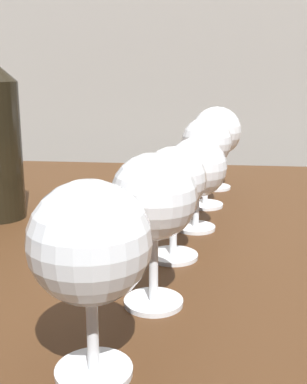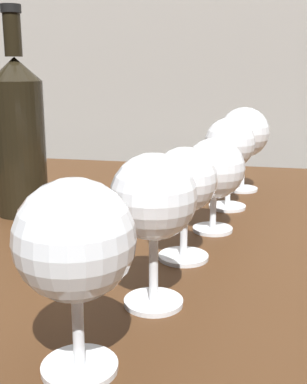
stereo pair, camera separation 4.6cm
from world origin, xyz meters
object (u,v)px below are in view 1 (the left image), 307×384
wine_glass_rose (90,244)px  wine_glass_chardonnay (174,182)px  wine_glass_cabernet (206,144)px  wine_glass_pinot (217,132)px  wine_glass_port (154,200)px  wine_glass_amber (197,169)px

wine_glass_rose → wine_glass_chardonnay: (0.04, 0.24, -0.01)m
wine_glass_cabernet → wine_glass_pinot: (0.02, 0.13, 0.00)m
wine_glass_cabernet → wine_glass_pinot: size_ratio=0.96×
wine_glass_rose → wine_glass_cabernet: bearing=80.5°
wine_glass_rose → wine_glass_port: 0.12m
wine_glass_chardonnay → wine_glass_cabernet: (0.04, 0.24, 0.01)m
wine_glass_amber → wine_glass_pinot: size_ratio=0.85×
wine_glass_chardonnay → wine_glass_amber: (0.02, 0.11, -0.01)m
wine_glass_pinot → wine_glass_port: bearing=-97.7°
wine_glass_rose → wine_glass_port: (0.03, 0.12, 0.00)m
wine_glass_amber → wine_glass_chardonnay: bearing=-102.3°
wine_glass_rose → wine_glass_port: bearing=74.5°
wine_glass_rose → wine_glass_chardonnay: 0.25m
wine_glass_port → wine_glass_chardonnay: size_ratio=1.10×
wine_glass_rose → wine_glass_chardonnay: wine_glass_rose is taller
wine_glass_rose → wine_glass_amber: (0.07, 0.36, -0.02)m
wine_glass_port → wine_glass_amber: size_ratio=1.13×
wine_glass_amber → wine_glass_cabernet: size_ratio=0.89×
wine_glass_pinot → wine_glass_cabernet: bearing=-98.2°
wine_glass_rose → wine_glass_chardonnay: bearing=79.9°
wine_glass_amber → wine_glass_pinot: 0.25m
wine_glass_port → wine_glass_chardonnay: wine_glass_port is taller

